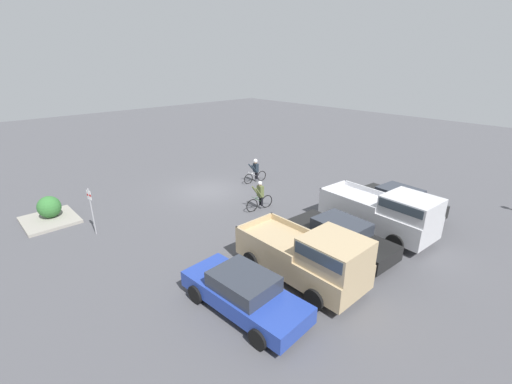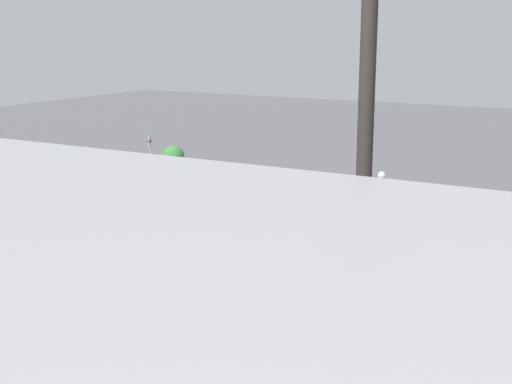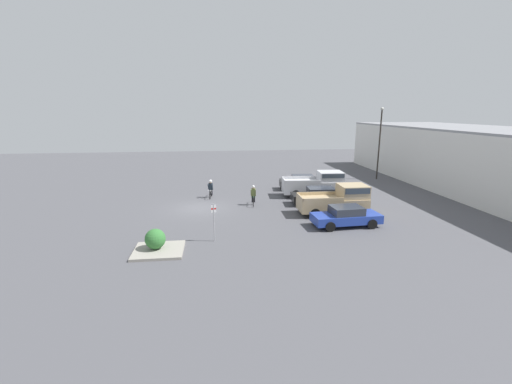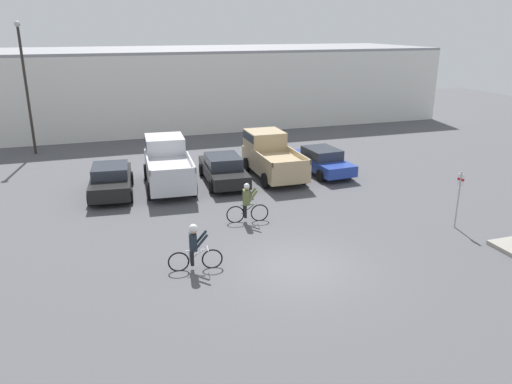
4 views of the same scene
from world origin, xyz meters
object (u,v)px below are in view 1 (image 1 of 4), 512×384
(cyclist_0, at_px, (260,195))
(cyclist_1, at_px, (255,170))
(pickup_truck_1, at_px, (310,256))
(pickup_truck_0, at_px, (385,212))
(sedan_2, at_px, (244,292))
(fire_lane_sign, at_px, (91,207))
(shrub, at_px, (49,207))
(sedan_0, at_px, (399,201))
(sedan_1, at_px, (341,236))

(cyclist_0, xyz_separation_m, cyclist_1, (-2.93, -3.53, 0.03))
(pickup_truck_1, bearing_deg, pickup_truck_0, -179.91)
(sedan_2, relative_size, fire_lane_sign, 2.00)
(pickup_truck_1, distance_m, fire_lane_sign, 10.39)
(pickup_truck_0, relative_size, cyclist_0, 3.13)
(shrub, bearing_deg, pickup_truck_0, 131.67)
(sedan_0, bearing_deg, pickup_truck_0, 12.66)
(pickup_truck_0, distance_m, cyclist_0, 6.54)
(pickup_truck_0, relative_size, sedan_2, 1.18)
(cyclist_0, distance_m, cyclist_1, 4.59)
(cyclist_0, height_order, cyclist_1, cyclist_0)
(cyclist_1, relative_size, shrub, 1.60)
(sedan_0, distance_m, pickup_truck_0, 2.93)
(sedan_0, height_order, pickup_truck_0, pickup_truck_0)
(cyclist_1, bearing_deg, pickup_truck_0, 86.24)
(pickup_truck_0, height_order, sedan_1, pickup_truck_0)
(sedan_0, bearing_deg, cyclist_0, -46.93)
(sedan_0, bearing_deg, shrub, -40.43)
(pickup_truck_1, bearing_deg, sedan_0, -175.61)
(sedan_0, distance_m, fire_lane_sign, 15.60)
(cyclist_0, relative_size, fire_lane_sign, 0.75)
(sedan_0, xyz_separation_m, pickup_truck_1, (8.40, 0.64, 0.41))
(sedan_0, bearing_deg, fire_lane_sign, -33.99)
(sedan_1, bearing_deg, sedan_2, 0.44)
(sedan_0, xyz_separation_m, shrub, (14.04, -11.96, -0.01))
(sedan_0, height_order, cyclist_0, cyclist_0)
(sedan_1, height_order, sedan_2, sedan_1)
(cyclist_1, bearing_deg, pickup_truck_1, 57.27)
(sedan_2, bearing_deg, sedan_1, -179.56)
(cyclist_0, relative_size, shrub, 1.56)
(pickup_truck_1, bearing_deg, sedan_2, -10.06)
(cyclist_0, bearing_deg, shrub, -36.01)
(sedan_1, xyz_separation_m, shrub, (8.44, -12.07, -0.00))
(pickup_truck_0, xyz_separation_m, fire_lane_sign, (10.09, -9.35, 0.25))
(pickup_truck_0, height_order, fire_lane_sign, fire_lane_sign)
(sedan_1, distance_m, cyclist_1, 9.74)
(sedan_2, bearing_deg, sedan_0, -179.24)
(cyclist_0, xyz_separation_m, shrub, (8.91, -6.48, -0.11))
(sedan_1, bearing_deg, sedan_0, -178.91)
(sedan_1, height_order, cyclist_0, cyclist_0)
(sedan_2, height_order, cyclist_1, cyclist_1)
(cyclist_0, distance_m, shrub, 11.02)
(pickup_truck_1, relative_size, cyclist_1, 2.82)
(sedan_1, relative_size, sedan_2, 1.04)
(pickup_truck_1, bearing_deg, cyclist_0, -118.14)
(sedan_1, relative_size, cyclist_1, 2.68)
(cyclist_1, bearing_deg, cyclist_0, 50.32)
(fire_lane_sign, bearing_deg, sedan_1, 129.70)
(pickup_truck_0, distance_m, pickup_truck_1, 5.57)
(fire_lane_sign, relative_size, shrub, 2.07)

